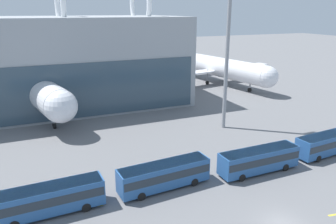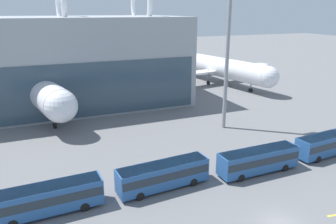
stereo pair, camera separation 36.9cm
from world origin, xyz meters
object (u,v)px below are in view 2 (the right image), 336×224
at_px(airliner_at_gate_far, 221,67).
at_px(shuttle_bus_0, 48,198).
at_px(shuttle_bus_2, 258,159).
at_px(shuttle_bus_3, 329,143).
at_px(airliner_at_gate_near, 36,88).
at_px(shuttle_bus_1, 163,174).
at_px(floodlight_mast, 228,38).

xyz_separation_m(airliner_at_gate_far, shuttle_bus_0, (-50.70, -48.38, -2.99)).
height_order(shuttle_bus_2, shuttle_bus_3, same).
distance_m(airliner_at_gate_near, shuttle_bus_2, 47.25).
xyz_separation_m(airliner_at_gate_near, shuttle_bus_3, (39.25, -38.70, -3.60)).
bearing_deg(shuttle_bus_1, floodlight_mast, 36.58).
distance_m(airliner_at_gate_far, shuttle_bus_2, 55.08).
relative_size(shuttle_bus_3, floodlight_mast, 0.45).
distance_m(shuttle_bus_2, floodlight_mast, 22.72).
height_order(airliner_at_gate_near, shuttle_bus_0, airliner_at_gate_near).
bearing_deg(shuttle_bus_1, shuttle_bus_0, 176.51).
relative_size(shuttle_bus_1, shuttle_bus_3, 1.00).
bearing_deg(airliner_at_gate_near, shuttle_bus_0, -12.59).
relative_size(shuttle_bus_1, floodlight_mast, 0.45).
distance_m(airliner_at_gate_near, floodlight_mast, 39.91).
bearing_deg(shuttle_bus_3, airliner_at_gate_near, 130.93).
bearing_deg(airliner_at_gate_far, shuttle_bus_2, -36.54).
height_order(airliner_at_gate_far, floodlight_mast, floodlight_mast).
distance_m(shuttle_bus_0, floodlight_mast, 38.15).
relative_size(airliner_at_gate_near, shuttle_bus_3, 3.20).
bearing_deg(shuttle_bus_0, shuttle_bus_2, -4.37).
distance_m(airliner_at_gate_near, airliner_at_gate_far, 51.33).
bearing_deg(shuttle_bus_2, floodlight_mast, 72.29).
bearing_deg(shuttle_bus_0, airliner_at_gate_far, 41.37).
bearing_deg(airliner_at_gate_near, airliner_at_gate_far, 89.29).
xyz_separation_m(airliner_at_gate_near, shuttle_bus_1, (12.84, -38.18, -3.60)).
xyz_separation_m(shuttle_bus_0, shuttle_bus_1, (13.21, 0.12, 0.00)).
distance_m(shuttle_bus_3, floodlight_mast, 23.14).
xyz_separation_m(shuttle_bus_3, floodlight_mast, (-8.03, 16.28, 14.35)).
distance_m(shuttle_bus_1, floodlight_mast, 28.14).
xyz_separation_m(airliner_at_gate_far, shuttle_bus_2, (-24.29, -49.34, -2.99)).
bearing_deg(shuttle_bus_3, floodlight_mast, 111.79).
relative_size(shuttle_bus_1, shuttle_bus_2, 1.01).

